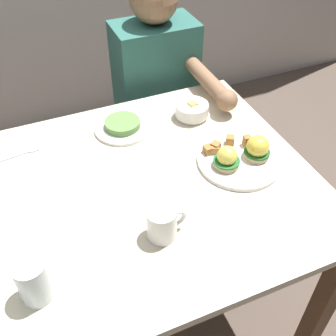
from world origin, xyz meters
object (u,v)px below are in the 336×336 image
Objects in this scene: eggs_benedict_plate at (241,156)px; coffee_mug at (163,223)px; water_glass_near at (34,283)px; side_plate at (123,126)px; diner_person at (159,92)px; dining_table at (122,215)px; fork at (20,154)px; fruit_bowl at (192,110)px.

coffee_mug reaches higher than eggs_benedict_plate.
water_glass_near reaches higher than side_plate.
water_glass_near is at bearing -127.43° from diner_person.
coffee_mug is 0.10× the size of diner_person.
dining_table is 0.26m from coffee_mug.
eggs_benedict_plate is at bearing -87.48° from diner_person.
diner_person is at bearing 26.70° from fork.
dining_table is at bearing -110.45° from side_plate.
coffee_mug is at bearing -73.65° from dining_table.
fruit_bowl is 0.36m from diner_person.
fruit_bowl is 1.08× the size of coffee_mug.
side_plate is at bearing 69.55° from dining_table.
fruit_bowl is (-0.03, 0.29, 0.00)m from eggs_benedict_plate.
dining_table is at bearing 106.35° from coffee_mug.
fruit_bowl is at bearing 35.83° from dining_table.
dining_table is at bearing -49.77° from fork.
dining_table is at bearing -144.17° from fruit_bowl.
eggs_benedict_plate is 1.35× the size of side_plate.
coffee_mug is 0.93× the size of water_glass_near.
dining_table is 1.05× the size of diner_person.
diner_person reaches higher than water_glass_near.
coffee_mug is 0.34m from water_glass_near.
side_plate is at bearing 173.90° from fruit_bowl.
dining_table is 6.00× the size of side_plate.
side_plate reaches higher than dining_table.
fruit_bowl is 0.77× the size of fork.
eggs_benedict_plate is at bearing -3.76° from dining_table.
side_plate is (0.39, 0.54, -0.04)m from water_glass_near.
fork is at bearing 86.39° from water_glass_near.
coffee_mug is at bearing -95.81° from side_plate.
dining_table is 7.69× the size of fork.
water_glass_near reaches higher than dining_table.
fork is 0.35m from side_plate.
water_glass_near reaches higher than coffee_mug.
fork is (-0.25, 0.29, 0.11)m from dining_table.
dining_table is 0.40m from fork.
dining_table is 0.47m from fruit_bowl.
fork is at bearing 153.82° from eggs_benedict_plate.
eggs_benedict_plate reaches higher than fruit_bowl.
side_plate is (-0.26, 0.03, -0.02)m from fruit_bowl.
water_glass_near reaches higher than fork.
fruit_bowl is at bearing 56.51° from coffee_mug.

